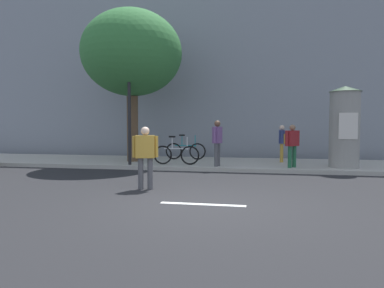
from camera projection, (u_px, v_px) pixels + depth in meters
name	position (u px, v px, depth m)	size (l,w,h in m)	color
ground_plane	(203.00, 204.00, 7.21)	(80.00, 80.00, 0.00)	#232326
sidewalk_curb	(230.00, 164.00, 14.07)	(36.00, 4.00, 0.15)	#B2ADA3
lane_markings	(203.00, 204.00, 7.21)	(25.80, 0.16, 0.01)	silver
building_backdrop	(238.00, 57.00, 18.69)	(36.00, 5.00, 10.69)	gray
traffic_light	(128.00, 86.00, 12.87)	(0.24, 0.45, 4.38)	black
poster_column	(345.00, 126.00, 12.24)	(1.12, 1.12, 2.87)	gray
street_tree	(132.00, 54.00, 14.15)	(4.10, 4.10, 6.18)	brown
pedestrian_in_red_top	(145.00, 152.00, 8.86)	(0.64, 0.46, 1.61)	#4C4C51
pedestrian_in_light_jacket	(292.00, 142.00, 12.21)	(0.54, 0.54, 1.52)	#1E5938
pedestrian_in_dark_shirt	(217.00, 140.00, 12.60)	(0.34, 0.56, 1.67)	#4C4C51
pedestrian_with_bag	(282.00, 141.00, 14.03)	(0.27, 0.60, 1.50)	#B78C33
bicycle_leaning	(176.00, 154.00, 13.14)	(1.77, 0.14, 1.09)	black
bicycle_upright	(186.00, 151.00, 15.08)	(1.77, 0.15, 1.09)	black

